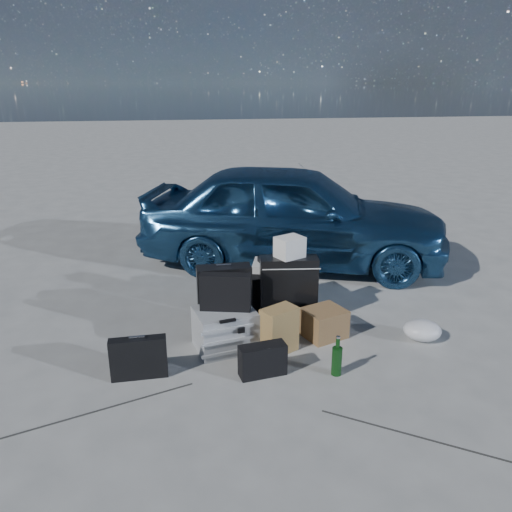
{
  "coord_description": "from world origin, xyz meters",
  "views": [
    {
      "loc": [
        -0.76,
        -3.64,
        2.24
      ],
      "look_at": [
        0.05,
        0.85,
        0.66
      ],
      "focal_mm": 35.0,
      "sensor_mm": 36.0,
      "label": 1
    }
  ],
  "objects_px": {
    "suitcase_right": "(289,290)",
    "green_bottle": "(337,356)",
    "briefcase": "(139,358)",
    "suitcase_left": "(224,299)",
    "pelican_case": "(225,329)",
    "car": "(293,214)",
    "duffel_bag": "(275,287)",
    "cardboard_box": "(324,323)"
  },
  "relations": [
    {
      "from": "briefcase",
      "to": "suitcase_left",
      "type": "distance_m",
      "value": 1.04
    },
    {
      "from": "suitcase_left",
      "to": "green_bottle",
      "type": "distance_m",
      "value": 1.23
    },
    {
      "from": "car",
      "to": "briefcase",
      "type": "distance_m",
      "value": 3.1
    },
    {
      "from": "car",
      "to": "pelican_case",
      "type": "relative_size",
      "value": 7.61
    },
    {
      "from": "pelican_case",
      "to": "green_bottle",
      "type": "relative_size",
      "value": 1.53
    },
    {
      "from": "briefcase",
      "to": "pelican_case",
      "type": "bearing_deg",
      "value": 24.71
    },
    {
      "from": "briefcase",
      "to": "suitcase_left",
      "type": "relative_size",
      "value": 0.69
    },
    {
      "from": "suitcase_left",
      "to": "green_bottle",
      "type": "relative_size",
      "value": 1.98
    },
    {
      "from": "pelican_case",
      "to": "briefcase",
      "type": "distance_m",
      "value": 0.81
    },
    {
      "from": "suitcase_right",
      "to": "cardboard_box",
      "type": "xyz_separation_m",
      "value": [
        0.25,
        -0.37,
        -0.2
      ]
    },
    {
      "from": "suitcase_right",
      "to": "duffel_bag",
      "type": "xyz_separation_m",
      "value": [
        -0.04,
        0.4,
        -0.13
      ]
    },
    {
      "from": "briefcase",
      "to": "suitcase_left",
      "type": "bearing_deg",
      "value": 40.77
    },
    {
      "from": "pelican_case",
      "to": "suitcase_left",
      "type": "relative_size",
      "value": 0.77
    },
    {
      "from": "car",
      "to": "duffel_bag",
      "type": "relative_size",
      "value": 4.81
    },
    {
      "from": "duffel_bag",
      "to": "cardboard_box",
      "type": "xyz_separation_m",
      "value": [
        0.3,
        -0.77,
        -0.07
      ]
    },
    {
      "from": "suitcase_right",
      "to": "cardboard_box",
      "type": "relative_size",
      "value": 1.85
    },
    {
      "from": "briefcase",
      "to": "cardboard_box",
      "type": "xyz_separation_m",
      "value": [
        1.66,
        0.4,
        -0.04
      ]
    },
    {
      "from": "pelican_case",
      "to": "suitcase_left",
      "type": "xyz_separation_m",
      "value": [
        0.04,
        0.33,
        0.14
      ]
    },
    {
      "from": "briefcase",
      "to": "suitcase_right",
      "type": "bearing_deg",
      "value": 28.17
    },
    {
      "from": "suitcase_left",
      "to": "cardboard_box",
      "type": "xyz_separation_m",
      "value": [
        0.89,
        -0.28,
        -0.19
      ]
    },
    {
      "from": "pelican_case",
      "to": "suitcase_right",
      "type": "bearing_deg",
      "value": 20.95
    },
    {
      "from": "briefcase",
      "to": "suitcase_right",
      "type": "relative_size",
      "value": 0.67
    },
    {
      "from": "pelican_case",
      "to": "suitcase_left",
      "type": "height_order",
      "value": "suitcase_left"
    },
    {
      "from": "suitcase_left",
      "to": "duffel_bag",
      "type": "relative_size",
      "value": 0.82
    },
    {
      "from": "pelican_case",
      "to": "duffel_bag",
      "type": "relative_size",
      "value": 0.63
    },
    {
      "from": "duffel_bag",
      "to": "cardboard_box",
      "type": "bearing_deg",
      "value": -84.59
    },
    {
      "from": "suitcase_left",
      "to": "pelican_case",
      "type": "bearing_deg",
      "value": -96.4
    },
    {
      "from": "duffel_bag",
      "to": "briefcase",
      "type": "bearing_deg",
      "value": -154.86
    },
    {
      "from": "suitcase_right",
      "to": "green_bottle",
      "type": "relative_size",
      "value": 2.01
    },
    {
      "from": "pelican_case",
      "to": "green_bottle",
      "type": "distance_m",
      "value": 1.02
    },
    {
      "from": "car",
      "to": "green_bottle",
      "type": "distance_m",
      "value": 2.73
    },
    {
      "from": "suitcase_right",
      "to": "cardboard_box",
      "type": "distance_m",
      "value": 0.49
    },
    {
      "from": "pelican_case",
      "to": "briefcase",
      "type": "relative_size",
      "value": 1.13
    },
    {
      "from": "suitcase_left",
      "to": "duffel_bag",
      "type": "height_order",
      "value": "suitcase_left"
    },
    {
      "from": "briefcase",
      "to": "green_bottle",
      "type": "relative_size",
      "value": 1.36
    },
    {
      "from": "duffel_bag",
      "to": "car",
      "type": "bearing_deg",
      "value": 52.6
    },
    {
      "from": "pelican_case",
      "to": "briefcase",
      "type": "bearing_deg",
      "value": -166.0
    },
    {
      "from": "pelican_case",
      "to": "duffel_bag",
      "type": "distance_m",
      "value": 1.04
    },
    {
      "from": "green_bottle",
      "to": "duffel_bag",
      "type": "bearing_deg",
      "value": 98.03
    },
    {
      "from": "car",
      "to": "duffel_bag",
      "type": "xyz_separation_m",
      "value": [
        -0.5,
        -1.25,
        -0.45
      ]
    },
    {
      "from": "suitcase_left",
      "to": "suitcase_right",
      "type": "xyz_separation_m",
      "value": [
        0.64,
        0.1,
        0.01
      ]
    },
    {
      "from": "car",
      "to": "suitcase_right",
      "type": "relative_size",
      "value": 5.78
    }
  ]
}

